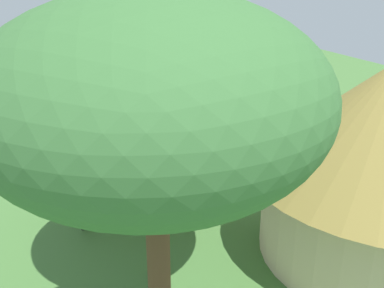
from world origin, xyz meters
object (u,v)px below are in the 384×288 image
at_px(patio_chair_near_hut, 101,182).
at_px(patio_chair_west_end, 157,166).
at_px(guest_beside_umbrella, 212,166).
at_px(standing_watcher, 248,98).
at_px(patio_chair_near_lawn, 125,206).
at_px(acacia_tree_behind_hut, 147,79).
at_px(guest_behind_table, 82,195).
at_px(zebra_nearest_camera, 269,123).
at_px(striped_lounge_chair, 197,156).
at_px(acacia_tree_far_lawn, 153,102).
at_px(shade_umbrella, 142,116).
at_px(patio_dining_table, 145,180).
at_px(patio_chair_east_end, 188,190).
at_px(zebra_by_umbrella, 192,115).

distance_m(patio_chair_near_hut, patio_chair_west_end, 1.88).
distance_m(guest_beside_umbrella, standing_watcher, 7.32).
distance_m(patio_chair_near_lawn, acacia_tree_behind_hut, 4.52).
distance_m(patio_chair_near_hut, guest_behind_table, 1.66).
bearing_deg(patio_chair_near_hut, zebra_nearest_camera, 132.33).
distance_m(striped_lounge_chair, acacia_tree_far_lawn, 10.63).
bearing_deg(shade_umbrella, acacia_tree_far_lawn, 76.22).
relative_size(patio_chair_near_lawn, patio_chair_west_end, 1.00).
bearing_deg(acacia_tree_behind_hut, striped_lounge_chair, -120.96).
relative_size(guest_behind_table, acacia_tree_far_lawn, 0.26).
relative_size(patio_dining_table, patio_chair_west_end, 1.75).
height_order(striped_lounge_chair, zebra_nearest_camera, zebra_nearest_camera).
bearing_deg(striped_lounge_chair, patio_dining_table, 148.89).
distance_m(patio_chair_east_end, patio_chair_west_end, 1.85).
height_order(patio_chair_near_lawn, guest_behind_table, guest_behind_table).
bearing_deg(guest_beside_umbrella, shade_umbrella, -25.01).
bearing_deg(patio_chair_near_lawn, patio_chair_east_end, 46.79).
height_order(shade_umbrella, patio_chair_east_end, shade_umbrella).
bearing_deg(acacia_tree_far_lawn, zebra_by_umbrella, -113.65).
height_order(guest_behind_table, zebra_by_umbrella, guest_behind_table).
height_order(patio_dining_table, zebra_nearest_camera, zebra_nearest_camera).
height_order(patio_chair_east_end, acacia_tree_behind_hut, acacia_tree_behind_hut).
distance_m(standing_watcher, striped_lounge_chair, 5.23).
height_order(patio_dining_table, acacia_tree_far_lawn, acacia_tree_far_lawn).
bearing_deg(guest_behind_table, patio_chair_east_end, 166.35).
bearing_deg(patio_chair_near_hut, zebra_by_umbrella, 157.34).
bearing_deg(shade_umbrella, patio_dining_table, 0.00).
distance_m(shade_umbrella, patio_chair_near_lawn, 2.41).
height_order(zebra_nearest_camera, acacia_tree_far_lawn, acacia_tree_far_lawn).
xyz_separation_m(guest_beside_umbrella, standing_watcher, (-4.37, -5.87, -0.02)).
xyz_separation_m(patio_dining_table, guest_beside_umbrella, (-1.87, 0.49, 0.35)).
relative_size(patio_chair_near_hut, patio_chair_near_lawn, 1.00).
xyz_separation_m(patio_chair_near_lawn, striped_lounge_chair, (-3.20, -2.91, -0.27)).
bearing_deg(acacia_tree_far_lawn, acacia_tree_behind_hut, -104.77).
distance_m(zebra_nearest_camera, acacia_tree_far_lawn, 12.04).
distance_m(shade_umbrella, patio_dining_table, 1.90).
height_order(patio_chair_near_lawn, patio_chair_west_end, same).
xyz_separation_m(patio_chair_west_end, acacia_tree_behind_hut, (1.46, 4.42, 3.85)).
height_order(patio_chair_west_end, zebra_by_umbrella, zebra_by_umbrella).
bearing_deg(guest_beside_umbrella, acacia_tree_far_lawn, 50.21).
bearing_deg(acacia_tree_far_lawn, patio_chair_west_end, -106.77).
relative_size(patio_chair_near_hut, striped_lounge_chair, 0.95).
height_order(patio_chair_near_hut, patio_chair_east_end, same).
height_order(patio_chair_west_end, zebra_nearest_camera, zebra_nearest_camera).
bearing_deg(patio_chair_near_hut, striped_lounge_chair, 138.67).
height_order(patio_dining_table, patio_chair_near_hut, patio_chair_near_hut).
xyz_separation_m(patio_dining_table, patio_chair_west_end, (-0.70, -1.07, -0.14)).
bearing_deg(zebra_nearest_camera, patio_chair_near_hut, -155.14).
bearing_deg(zebra_by_umbrella, acacia_tree_far_lawn, 63.95).
distance_m(patio_chair_near_lawn, acacia_tree_far_lawn, 7.29).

